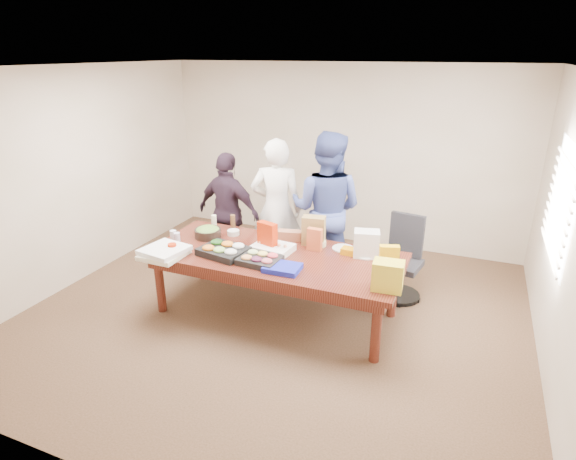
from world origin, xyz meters
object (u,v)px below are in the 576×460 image
at_px(conference_table, 275,284).
at_px(salad_bowl, 208,233).
at_px(person_right, 326,209).
at_px(person_center, 277,209).
at_px(sheet_cake, 273,248).
at_px(office_chair, 402,261).

height_order(conference_table, salad_bowl, salad_bowl).
distance_m(person_right, salad_bowl, 1.50).
height_order(person_center, person_right, person_right).
xyz_separation_m(person_center, sheet_cake, (0.35, -0.91, -0.13)).
distance_m(person_center, salad_bowl, 0.99).
bearing_deg(person_center, sheet_cake, 95.07).
bearing_deg(office_chair, salad_bowl, -151.57).
bearing_deg(salad_bowl, conference_table, -8.93).
relative_size(conference_table, person_right, 1.43).
relative_size(sheet_cake, salad_bowl, 1.36).
height_order(person_right, salad_bowl, person_right).
xyz_separation_m(person_right, salad_bowl, (-1.20, -0.88, -0.18)).
bearing_deg(sheet_cake, person_right, 78.79).
distance_m(conference_table, salad_bowl, 1.05).
bearing_deg(conference_table, person_right, 76.09).
height_order(office_chair, person_center, person_center).
relative_size(conference_table, office_chair, 2.84).
xyz_separation_m(office_chair, salad_bowl, (-2.21, -0.75, 0.31)).
relative_size(office_chair, person_right, 0.50).
bearing_deg(person_right, conference_table, 75.79).
relative_size(conference_table, person_center, 1.52).
bearing_deg(person_right, salad_bowl, 35.82).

